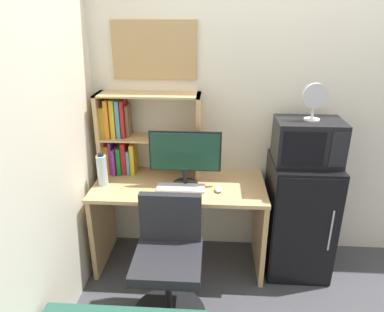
# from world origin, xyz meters

# --- Properties ---
(wall_back) EXTENTS (6.40, 0.04, 2.60)m
(wall_back) POSITION_xyz_m (0.40, 0.02, 1.30)
(wall_back) COLOR silver
(wall_back) RESTS_ON ground_plane
(desk) EXTENTS (1.33, 0.61, 0.73)m
(desk) POSITION_xyz_m (-0.89, -0.30, 0.52)
(desk) COLOR tan
(desk) RESTS_ON ground_plane
(hutch_bookshelf) EXTENTS (0.81, 0.23, 0.66)m
(hutch_bookshelf) POSITION_xyz_m (-1.28, -0.11, 1.07)
(hutch_bookshelf) COLOR tan
(hutch_bookshelf) RESTS_ON desk
(monitor) EXTENTS (0.54, 0.19, 0.43)m
(monitor) POSITION_xyz_m (-0.84, -0.31, 0.98)
(monitor) COLOR black
(monitor) RESTS_ON desk
(keyboard) EXTENTS (0.36, 0.13, 0.02)m
(keyboard) POSITION_xyz_m (-0.87, -0.39, 0.74)
(keyboard) COLOR silver
(keyboard) RESTS_ON desk
(computer_mouse) EXTENTS (0.06, 0.08, 0.03)m
(computer_mouse) POSITION_xyz_m (-0.59, -0.40, 0.75)
(computer_mouse) COLOR silver
(computer_mouse) RESTS_ON desk
(water_bottle) EXTENTS (0.08, 0.08, 0.26)m
(water_bottle) POSITION_xyz_m (-1.47, -0.35, 0.86)
(water_bottle) COLOR silver
(water_bottle) RESTS_ON desk
(mini_fridge) EXTENTS (0.49, 0.53, 0.94)m
(mini_fridge) POSITION_xyz_m (0.06, -0.28, 0.47)
(mini_fridge) COLOR black
(mini_fridge) RESTS_ON ground_plane
(microwave) EXTENTS (0.48, 0.33, 0.32)m
(microwave) POSITION_xyz_m (0.06, -0.28, 1.10)
(microwave) COLOR black
(microwave) RESTS_ON mini_fridge
(desk_fan) EXTENTS (0.17, 0.11, 0.27)m
(desk_fan) POSITION_xyz_m (0.06, -0.29, 1.41)
(desk_fan) COLOR silver
(desk_fan) RESTS_ON microwave
(desk_chair) EXTENTS (0.51, 0.51, 0.86)m
(desk_chair) POSITION_xyz_m (-0.91, -0.86, 0.39)
(desk_chair) COLOR black
(desk_chair) RESTS_ON ground_plane
(wall_corkboard) EXTENTS (0.64, 0.02, 0.43)m
(wall_corkboard) POSITION_xyz_m (-1.09, -0.01, 1.71)
(wall_corkboard) COLOR tan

